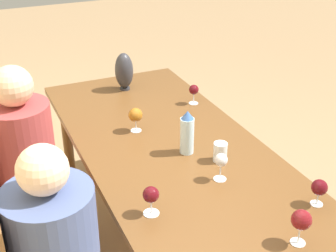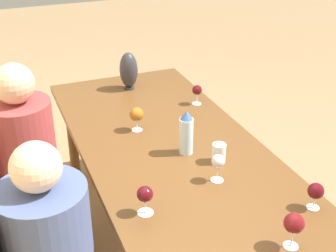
{
  "view_description": "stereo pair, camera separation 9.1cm",
  "coord_description": "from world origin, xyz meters",
  "px_view_note": "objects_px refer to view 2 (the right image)",
  "views": [
    {
      "loc": [
        -1.84,
        0.92,
        2.03
      ],
      "look_at": [
        0.2,
        0.0,
        0.85
      ],
      "focal_mm": 50.0,
      "sensor_mm": 36.0,
      "label": 1
    },
    {
      "loc": [
        -1.88,
        0.83,
        2.03
      ],
      "look_at": [
        0.2,
        0.0,
        0.85
      ],
      "focal_mm": 50.0,
      "sensor_mm": 36.0,
      "label": 2
    }
  ],
  "objects_px": {
    "wine_glass_4": "(145,195)",
    "chair_far": "(16,184)",
    "water_bottle": "(186,133)",
    "vase": "(129,70)",
    "wine_glass_5": "(316,191)",
    "wine_glass_2": "(137,115)",
    "water_tumbler": "(219,153)",
    "wine_glass_1": "(197,91)",
    "wine_glass_3": "(218,162)",
    "person_far": "(29,160)",
    "wine_glass_0": "(294,224)"
  },
  "relations": [
    {
      "from": "wine_glass_4",
      "to": "person_far",
      "type": "relative_size",
      "value": 0.11
    },
    {
      "from": "water_bottle",
      "to": "wine_glass_0",
      "type": "bearing_deg",
      "value": -173.52
    },
    {
      "from": "wine_glass_2",
      "to": "wine_glass_4",
      "type": "distance_m",
      "value": 0.76
    },
    {
      "from": "wine_glass_4",
      "to": "chair_far",
      "type": "distance_m",
      "value": 1.01
    },
    {
      "from": "vase",
      "to": "water_bottle",
      "type": "bearing_deg",
      "value": -179.04
    },
    {
      "from": "wine_glass_1",
      "to": "wine_glass_4",
      "type": "relative_size",
      "value": 0.95
    },
    {
      "from": "wine_glass_1",
      "to": "wine_glass_4",
      "type": "height_order",
      "value": "wine_glass_4"
    },
    {
      "from": "wine_glass_2",
      "to": "wine_glass_4",
      "type": "height_order",
      "value": "wine_glass_2"
    },
    {
      "from": "wine_glass_3",
      "to": "person_far",
      "type": "distance_m",
      "value": 1.09
    },
    {
      "from": "water_bottle",
      "to": "wine_glass_2",
      "type": "xyz_separation_m",
      "value": [
        0.33,
        0.16,
        -0.02
      ]
    },
    {
      "from": "water_bottle",
      "to": "wine_glass_1",
      "type": "bearing_deg",
      "value": -30.29
    },
    {
      "from": "vase",
      "to": "wine_glass_2",
      "type": "distance_m",
      "value": 0.62
    },
    {
      "from": "wine_glass_3",
      "to": "wine_glass_2",
      "type": "bearing_deg",
      "value": 17.11
    },
    {
      "from": "wine_glass_2",
      "to": "chair_far",
      "type": "bearing_deg",
      "value": 83.6
    },
    {
      "from": "water_bottle",
      "to": "wine_glass_1",
      "type": "distance_m",
      "value": 0.62
    },
    {
      "from": "wine_glass_2",
      "to": "wine_glass_3",
      "type": "distance_m",
      "value": 0.66
    },
    {
      "from": "wine_glass_4",
      "to": "chair_far",
      "type": "height_order",
      "value": "chair_far"
    },
    {
      "from": "vase",
      "to": "wine_glass_5",
      "type": "relative_size",
      "value": 2.07
    },
    {
      "from": "vase",
      "to": "person_far",
      "type": "xyz_separation_m",
      "value": [
        -0.52,
        0.76,
        -0.24
      ]
    },
    {
      "from": "wine_glass_4",
      "to": "person_far",
      "type": "bearing_deg",
      "value": 26.46
    },
    {
      "from": "water_bottle",
      "to": "chair_far",
      "type": "height_order",
      "value": "water_bottle"
    },
    {
      "from": "wine_glass_2",
      "to": "wine_glass_3",
      "type": "bearing_deg",
      "value": -162.89
    },
    {
      "from": "wine_glass_1",
      "to": "chair_far",
      "type": "height_order",
      "value": "chair_far"
    },
    {
      "from": "water_bottle",
      "to": "wine_glass_4",
      "type": "height_order",
      "value": "water_bottle"
    },
    {
      "from": "wine_glass_5",
      "to": "wine_glass_2",
      "type": "bearing_deg",
      "value": 26.54
    },
    {
      "from": "wine_glass_4",
      "to": "chair_far",
      "type": "relative_size",
      "value": 0.14
    },
    {
      "from": "wine_glass_2",
      "to": "water_tumbler",
      "type": "bearing_deg",
      "value": -150.0
    },
    {
      "from": "water_bottle",
      "to": "wine_glass_3",
      "type": "height_order",
      "value": "water_bottle"
    },
    {
      "from": "wine_glass_0",
      "to": "wine_glass_4",
      "type": "height_order",
      "value": "wine_glass_0"
    },
    {
      "from": "person_far",
      "to": "water_bottle",
      "type": "bearing_deg",
      "value": -118.14
    },
    {
      "from": "wine_glass_0",
      "to": "wine_glass_2",
      "type": "distance_m",
      "value": 1.17
    },
    {
      "from": "water_bottle",
      "to": "chair_far",
      "type": "relative_size",
      "value": 0.25
    },
    {
      "from": "chair_far",
      "to": "wine_glass_0",
      "type": "bearing_deg",
      "value": -142.0
    },
    {
      "from": "vase",
      "to": "wine_glass_1",
      "type": "xyz_separation_m",
      "value": [
        -0.4,
        -0.33,
        -0.04
      ]
    },
    {
      "from": "vase",
      "to": "wine_glass_4",
      "type": "relative_size",
      "value": 1.92
    },
    {
      "from": "wine_glass_3",
      "to": "wine_glass_4",
      "type": "distance_m",
      "value": 0.42
    },
    {
      "from": "vase",
      "to": "wine_glass_3",
      "type": "relative_size",
      "value": 1.85
    },
    {
      "from": "wine_glass_3",
      "to": "wine_glass_4",
      "type": "bearing_deg",
      "value": 104.94
    },
    {
      "from": "wine_glass_0",
      "to": "wine_glass_4",
      "type": "relative_size",
      "value": 1.15
    },
    {
      "from": "vase",
      "to": "wine_glass_3",
      "type": "height_order",
      "value": "vase"
    },
    {
      "from": "wine_glass_3",
      "to": "water_tumbler",
      "type": "bearing_deg",
      "value": -29.63
    },
    {
      "from": "water_tumbler",
      "to": "wine_glass_3",
      "type": "distance_m",
      "value": 0.18
    },
    {
      "from": "water_tumbler",
      "to": "wine_glass_5",
      "type": "relative_size",
      "value": 0.81
    },
    {
      "from": "water_bottle",
      "to": "wine_glass_0",
      "type": "height_order",
      "value": "water_bottle"
    },
    {
      "from": "wine_glass_2",
      "to": "wine_glass_3",
      "type": "relative_size",
      "value": 1.01
    },
    {
      "from": "chair_far",
      "to": "water_tumbler",
      "type": "bearing_deg",
      "value": -119.68
    },
    {
      "from": "chair_far",
      "to": "person_far",
      "type": "bearing_deg",
      "value": -90.0
    },
    {
      "from": "wine_glass_1",
      "to": "chair_far",
      "type": "bearing_deg",
      "value": 95.78
    },
    {
      "from": "vase",
      "to": "person_far",
      "type": "relative_size",
      "value": 0.21
    },
    {
      "from": "person_far",
      "to": "wine_glass_2",
      "type": "bearing_deg",
      "value": -97.34
    }
  ]
}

